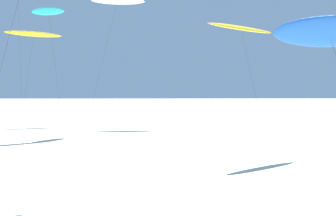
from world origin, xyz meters
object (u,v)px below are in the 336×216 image
object	(u,v)px
flying_kite_2	(328,32)
flying_kite_7	(49,11)
flying_kite_5	(241,28)
flying_kite_0	(33,34)
flying_kite_1	(118,1)

from	to	relation	value
flying_kite_2	flying_kite_7	xyz separation A→B (m)	(-21.18, 35.78, 6.51)
flying_kite_2	flying_kite_5	bearing A→B (deg)	90.15
flying_kite_0	flying_kite_5	xyz separation A→B (m)	(26.51, -27.81, -2.44)
flying_kite_5	flying_kite_0	bearing A→B (deg)	133.63
flying_kite_5	flying_kite_1	bearing A→B (deg)	117.15
flying_kite_5	flying_kite_7	size ratio (longest dim) A/B	0.73
flying_kite_1	flying_kite_2	distance (m)	48.45
flying_kite_0	flying_kite_7	world-z (taller)	flying_kite_7
flying_kite_1	flying_kite_5	size ratio (longest dim) A/B	1.63
flying_kite_1	flying_kite_7	distance (m)	12.75
flying_kite_5	flying_kite_2	bearing A→B (deg)	-89.85
flying_kite_0	flying_kite_1	distance (m)	13.92
flying_kite_2	flying_kite_5	xyz separation A→B (m)	(-0.05, 19.17, 2.46)
flying_kite_0	flying_kite_7	xyz separation A→B (m)	(5.38, -11.21, 1.62)
flying_kite_1	flying_kite_7	world-z (taller)	flying_kite_1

